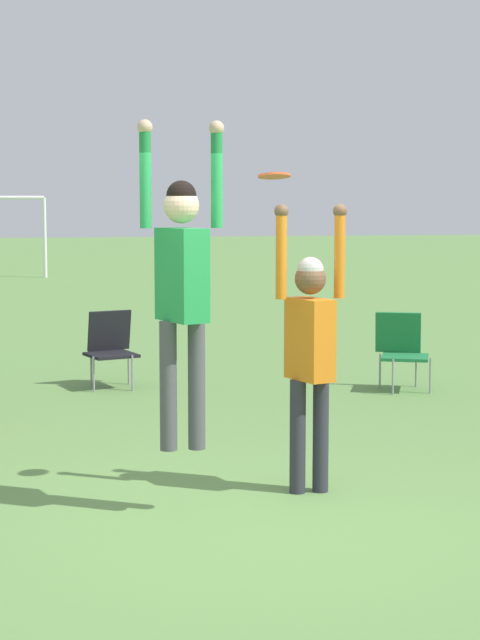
% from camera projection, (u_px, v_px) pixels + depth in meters
% --- Properties ---
extents(ground_plane, '(120.00, 120.00, 0.00)m').
position_uv_depth(ground_plane, '(243.00, 518.00, 7.37)').
color(ground_plane, '#608C47').
extents(person_jumping, '(0.59, 0.48, 2.26)m').
position_uv_depth(person_jumping, '(182.00, 275.00, 7.30)').
color(person_jumping, '#4C4C51').
rests_on(person_jumping, ground_plane).
extents(person_defending, '(0.55, 0.44, 2.16)m').
position_uv_depth(person_defending, '(310.00, 341.00, 7.90)').
color(person_defending, '#2D2D38').
rests_on(person_defending, ground_plane).
extents(frisbee, '(0.24, 0.24, 0.05)m').
position_uv_depth(frisbee, '(274.00, 176.00, 7.68)').
color(frisbee, '#E04C23').
extents(camping_chair_0, '(0.65, 0.70, 0.89)m').
position_uv_depth(camping_chair_0, '(110.00, 344.00, 12.57)').
color(camping_chair_0, gray).
rests_on(camping_chair_0, ground_plane).
extents(camping_chair_1, '(0.69, 0.74, 0.89)m').
position_uv_depth(camping_chair_1, '(402.00, 347.00, 12.40)').
color(camping_chair_1, gray).
rests_on(camping_chair_1, ground_plane).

